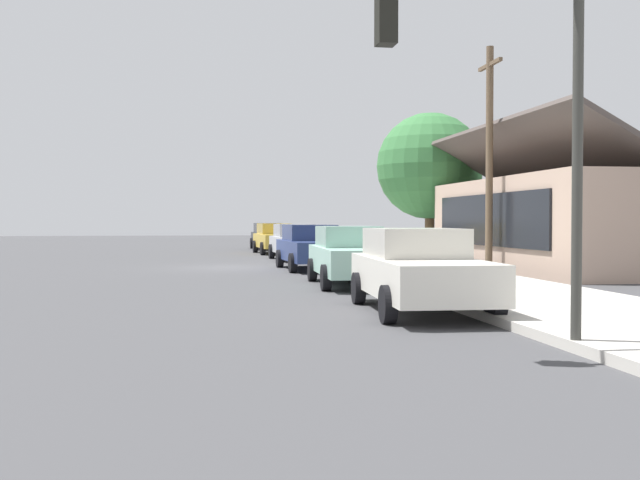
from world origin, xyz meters
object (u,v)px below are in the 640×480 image
utility_pole_wooden (489,155)px  fire_hydrant_red (313,246)px  car_navy (311,247)px  car_seafoam (350,255)px  car_ivory (419,269)px  shade_tree (430,166)px  traffic_light_main (501,85)px  car_mustard (275,238)px  car_charcoal (268,236)px  car_silver (295,242)px

utility_pole_wooden → fire_hydrant_red: (-12.30, -4.00, -3.43)m
car_navy → car_seafoam: same height
car_ivory → shade_tree: 20.40m
car_navy → car_ivory: 12.39m
car_navy → fire_hydrant_red: 9.77m
traffic_light_main → fire_hydrant_red: 26.80m
car_mustard → fire_hydrant_red: 3.58m
traffic_light_main → utility_pole_wooden: 15.36m
shade_tree → traffic_light_main: 24.56m
car_mustard → car_seafoam: size_ratio=1.01×
car_charcoal → car_mustard: size_ratio=0.96×
car_silver → traffic_light_main: bearing=-2.3°
car_seafoam → car_ivory: bearing=3.4°
shade_tree → utility_pole_wooden: size_ratio=0.89×
car_charcoal → car_navy: size_ratio=0.99×
car_navy → shade_tree: 9.95m
car_charcoal → car_silver: same height
car_ivory → fire_hydrant_red: size_ratio=6.98×
car_navy → car_seafoam: (6.49, 0.07, -0.00)m
car_ivory → traffic_light_main: (4.55, -0.28, 2.67)m
car_ivory → traffic_light_main: 5.29m
car_ivory → shade_tree: size_ratio=0.74×
car_mustard → shade_tree: bearing=43.7°
car_navy → car_ivory: (12.39, 0.20, 0.00)m
car_navy → fire_hydrant_red: size_ratio=6.73×
car_charcoal → car_seafoam: bearing=-1.0°
car_mustard → fire_hydrant_red: (3.21, 1.56, -0.32)m
car_seafoam → utility_pole_wooden: (-3.83, 5.50, 3.11)m
traffic_light_main → car_mustard: bearing=179.8°
car_navy → shade_tree: (-6.70, 6.52, 3.41)m
car_mustard → shade_tree: shade_tree is taller
car_mustard → traffic_light_main: size_ratio=0.94×
car_mustard → car_ivory: 25.23m
car_mustard → car_silver: size_ratio=1.03×
traffic_light_main → car_seafoam: bearing=179.1°
car_mustard → fire_hydrant_red: size_ratio=6.92×
car_seafoam → car_silver: bearing=-178.6°
car_charcoal → traffic_light_main: 35.87m
car_charcoal → fire_hydrant_red: size_ratio=6.64×
car_mustard → car_charcoal: bearing=175.0°
car_charcoal → car_navy: 18.83m
traffic_light_main → car_charcoal: bearing=179.5°
car_ivory → shade_tree: shade_tree is taller
car_silver → car_ivory: bearing=-1.6°
car_mustard → utility_pole_wooden: size_ratio=0.65×
car_mustard → car_ivory: same height
car_charcoal → traffic_light_main: (35.77, -0.31, 2.68)m
car_navy → shade_tree: size_ratio=0.72×
car_seafoam → car_charcoal: bearing=-178.2°
car_seafoam → shade_tree: size_ratio=0.73×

